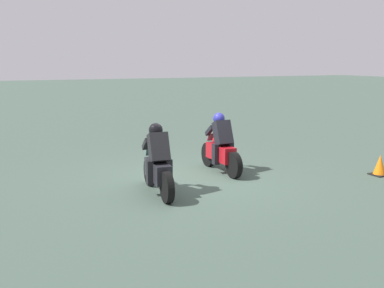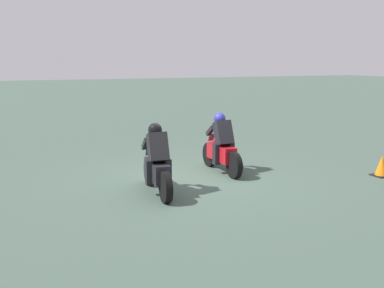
{
  "view_description": "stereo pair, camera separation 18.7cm",
  "coord_description": "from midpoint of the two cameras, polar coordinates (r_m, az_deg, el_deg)",
  "views": [
    {
      "loc": [
        -9.72,
        4.43,
        2.81
      ],
      "look_at": [
        -0.24,
        0.06,
        0.9
      ],
      "focal_mm": 42.83,
      "sensor_mm": 36.0,
      "label": 1
    },
    {
      "loc": [
        -9.8,
        4.26,
        2.81
      ],
      "look_at": [
        -0.24,
        0.06,
        0.9
      ],
      "focal_mm": 42.83,
      "sensor_mm": 36.0,
      "label": 2
    }
  ],
  "objects": [
    {
      "name": "rider_lane_a",
      "position": [
        11.63,
        3.15,
        -0.49
      ],
      "size": [
        2.04,
        0.54,
        1.51
      ],
      "rotation": [
        0.0,
        0.0,
        -0.02
      ],
      "color": "black",
      "rests_on": "ground_plane"
    },
    {
      "name": "ground_plane",
      "position": [
        11.05,
        -0.71,
        -4.36
      ],
      "size": [
        120.0,
        120.0,
        0.0
      ],
      "primitive_type": "plane",
      "color": "#405348"
    },
    {
      "name": "traffic_cone",
      "position": [
        12.23,
        21.94,
        -2.53
      ],
      "size": [
        0.4,
        0.4,
        0.52
      ],
      "color": "black",
      "rests_on": "ground_plane"
    },
    {
      "name": "rider_lane_b",
      "position": [
        9.75,
        -4.83,
        -2.63
      ],
      "size": [
        2.04,
        0.56,
        1.51
      ],
      "rotation": [
        0.0,
        0.0,
        -0.1
      ],
      "color": "black",
      "rests_on": "ground_plane"
    }
  ]
}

